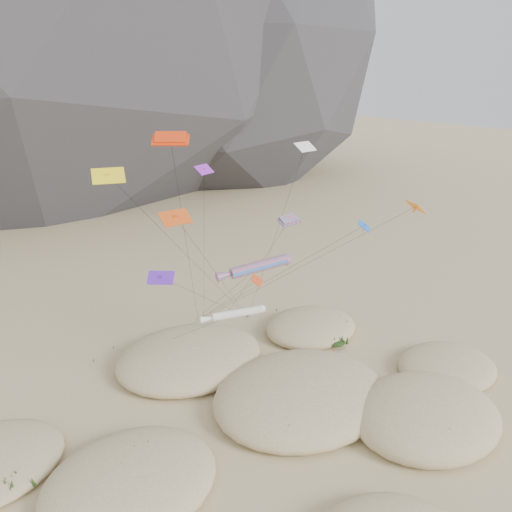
% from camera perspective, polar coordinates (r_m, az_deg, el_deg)
% --- Properties ---
extents(ground, '(500.00, 500.00, 0.00)m').
position_cam_1_polar(ground, '(42.73, 6.84, -21.54)').
color(ground, '#CCB789').
rests_on(ground, ground).
extents(dunes, '(51.83, 38.75, 3.77)m').
position_cam_1_polar(dunes, '(44.53, 1.39, -18.19)').
color(dunes, '#CCB789').
rests_on(dunes, ground).
extents(dune_grass, '(44.30, 27.49, 1.58)m').
position_cam_1_polar(dune_grass, '(43.84, 1.75, -18.68)').
color(dune_grass, black).
rests_on(dune_grass, ground).
extents(kite_stakes, '(23.05, 3.78, 0.30)m').
position_cam_1_polar(kite_stakes, '(60.14, -6.47, -7.97)').
color(kite_stakes, '#3F2D1E').
rests_on(kite_stakes, ground).
extents(rainbow_tube_kite, '(7.82, 13.72, 11.76)m').
position_cam_1_polar(rainbow_tube_kite, '(47.80, 0.07, -1.28)').
color(rainbow_tube_kite, '#FF411A').
rests_on(rainbow_tube_kite, ground).
extents(white_tube_kite, '(5.59, 14.12, 9.18)m').
position_cam_1_polar(white_tube_kite, '(43.88, -2.47, -6.61)').
color(white_tube_kite, silver).
rests_on(white_tube_kite, ground).
extents(orange_parafoil, '(10.15, 15.39, 24.34)m').
position_cam_1_polar(orange_parafoil, '(38.39, -9.69, 12.72)').
color(orange_parafoil, red).
rests_on(orange_parafoil, ground).
extents(multi_parafoil, '(3.61, 15.66, 16.40)m').
position_cam_1_polar(multi_parafoil, '(45.31, 3.70, 3.98)').
color(multi_parafoil, red).
rests_on(multi_parafoil, ground).
extents(delta_kites, '(29.53, 20.67, 22.41)m').
position_cam_1_polar(delta_kites, '(42.90, -0.32, 4.49)').
color(delta_kites, red).
rests_on(delta_kites, ground).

